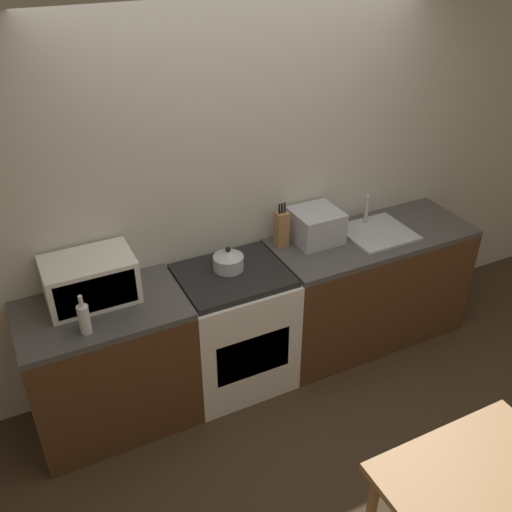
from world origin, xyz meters
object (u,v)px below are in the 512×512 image
object	(u,v)px
stove_range	(234,328)
microwave	(90,280)
kettle	(228,260)
bottle	(84,319)
toaster_oven	(316,226)
dining_table	(480,496)

from	to	relation	value
stove_range	microwave	world-z (taller)	microwave
kettle	stove_range	bearing A→B (deg)	-88.32
stove_range	bottle	size ratio (longest dim) A/B	3.67
toaster_oven	dining_table	bearing A→B (deg)	-98.53
microwave	dining_table	xyz separation A→B (m)	(1.28, -1.92, -0.40)
stove_range	kettle	size ratio (longest dim) A/B	4.53
kettle	toaster_oven	xyz separation A→B (m)	(0.70, 0.07, 0.04)
kettle	bottle	world-z (taller)	bottle
dining_table	bottle	bearing A→B (deg)	130.44
bottle	dining_table	size ratio (longest dim) A/B	0.28
stove_range	microwave	bearing A→B (deg)	172.47
microwave	dining_table	world-z (taller)	microwave
stove_range	microwave	size ratio (longest dim) A/B	1.72
bottle	toaster_oven	size ratio (longest dim) A/B	0.76
microwave	toaster_oven	size ratio (longest dim) A/B	1.62
stove_range	dining_table	xyz separation A→B (m)	(0.41, -1.80, 0.19)
microwave	toaster_oven	distance (m)	1.57
kettle	microwave	bearing A→B (deg)	176.31
toaster_oven	dining_table	xyz separation A→B (m)	(-0.29, -1.94, -0.38)
stove_range	kettle	distance (m)	0.52
bottle	microwave	bearing A→B (deg)	70.57
kettle	dining_table	xyz separation A→B (m)	(0.41, -1.86, -0.33)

